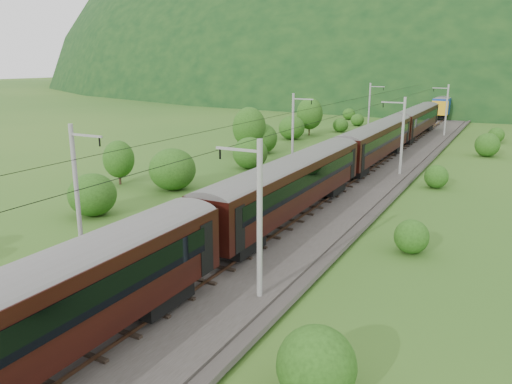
% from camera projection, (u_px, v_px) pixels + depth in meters
% --- Properties ---
extents(ground, '(600.00, 600.00, 0.00)m').
position_uv_depth(ground, '(162.00, 277.00, 28.18)').
color(ground, '#26551A').
rests_on(ground, ground).
extents(railbed, '(14.00, 220.00, 0.30)m').
position_uv_depth(railbed, '(248.00, 225.00, 36.68)').
color(railbed, '#38332D').
rests_on(railbed, ground).
extents(track_left, '(2.40, 220.00, 0.27)m').
position_uv_depth(track_left, '(220.00, 217.00, 37.72)').
color(track_left, brown).
rests_on(track_left, railbed).
extents(track_right, '(2.40, 220.00, 0.27)m').
position_uv_depth(track_right, '(277.00, 227.00, 35.54)').
color(track_right, brown).
rests_on(track_right, railbed).
extents(catenary_left, '(2.54, 192.28, 8.00)m').
position_uv_depth(catenary_left, '(293.00, 127.00, 57.15)').
color(catenary_left, gray).
rests_on(catenary_left, railbed).
extents(catenary_right, '(2.54, 192.28, 8.00)m').
position_uv_depth(catenary_right, '(402.00, 134.00, 51.59)').
color(catenary_right, gray).
rests_on(catenary_right, railbed).
extents(overhead_wires, '(4.83, 198.00, 0.03)m').
position_uv_depth(overhead_wires, '(247.00, 131.00, 34.92)').
color(overhead_wires, black).
rests_on(overhead_wires, ground).
extents(mountain_main, '(504.00, 360.00, 244.00)m').
position_uv_depth(mountain_main, '(488.00, 85.00, 250.28)').
color(mountain_main, '#103215').
rests_on(mountain_main, ground).
extents(mountain_ridge, '(336.00, 280.00, 132.00)m').
position_uv_depth(mountain_ridge, '(299.00, 79.00, 338.87)').
color(mountain_ridge, '#103215').
rests_on(mountain_ridge, ground).
extents(train, '(3.10, 149.40, 5.40)m').
position_uv_depth(train, '(342.00, 151.00, 46.68)').
color(train, black).
rests_on(train, ground).
extents(hazard_post_near, '(0.17, 0.17, 1.62)m').
position_uv_depth(hazard_post_near, '(302.00, 182.00, 45.42)').
color(hazard_post_near, red).
rests_on(hazard_post_near, railbed).
extents(hazard_post_far, '(0.17, 0.17, 1.59)m').
position_uv_depth(hazard_post_far, '(412.00, 126.00, 84.79)').
color(hazard_post_far, red).
rests_on(hazard_post_far, railbed).
extents(signal, '(0.23, 0.23, 2.04)m').
position_uv_depth(signal, '(300.00, 158.00, 54.72)').
color(signal, black).
rests_on(signal, railbed).
extents(vegetation_left, '(11.32, 147.68, 6.18)m').
position_uv_depth(vegetation_left, '(155.00, 167.00, 46.33)').
color(vegetation_left, '#214713').
rests_on(vegetation_left, ground).
extents(vegetation_right, '(5.80, 103.85, 2.73)m').
position_uv_depth(vegetation_right, '(439.00, 215.00, 35.69)').
color(vegetation_right, '#214713').
rests_on(vegetation_right, ground).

